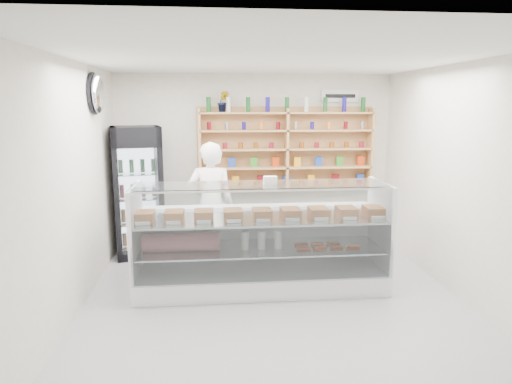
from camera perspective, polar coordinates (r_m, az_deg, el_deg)
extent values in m
plane|color=#9B9A9F|center=(5.55, 2.39, -13.74)|extent=(5.00, 5.00, 0.00)
plane|color=white|center=(5.07, 2.65, 16.41)|extent=(5.00, 5.00, 0.00)
plane|color=beige|center=(7.58, -0.12, 3.97)|extent=(4.50, 0.00, 4.50)
plane|color=beige|center=(2.75, 9.86, -8.59)|extent=(4.50, 0.00, 4.50)
plane|color=beige|center=(5.31, -22.32, 0.18)|extent=(0.00, 5.00, 5.00)
plane|color=beige|center=(5.88, 24.79, 0.96)|extent=(0.00, 5.00, 5.00)
cube|color=white|center=(5.93, 0.62, -10.71)|extent=(3.12, 0.88, 0.26)
cube|color=white|center=(6.17, 0.22, -5.35)|extent=(3.12, 0.05, 0.66)
cube|color=silver|center=(5.79, 0.63, -7.02)|extent=(3.00, 0.78, 0.02)
cube|color=silver|center=(5.68, 0.64, -3.32)|extent=(3.06, 0.81, 0.02)
cube|color=silver|center=(5.30, 1.14, -5.59)|extent=(3.06, 0.13, 1.09)
cube|color=silver|center=(5.54, 0.71, 0.93)|extent=(3.06, 0.62, 0.01)
imported|color=white|center=(6.55, -5.68, -1.60)|extent=(0.66, 0.44, 1.80)
cube|color=black|center=(7.23, -14.52, 0.04)|extent=(0.85, 0.83, 1.99)
cube|color=#2C0538|center=(6.82, -15.84, 6.53)|extent=(0.69, 0.18, 0.28)
cube|color=silver|center=(6.93, -15.49, -1.22)|extent=(0.59, 0.13, 1.57)
cube|color=tan|center=(7.37, -7.01, 5.18)|extent=(0.04, 0.28, 1.33)
cube|color=tan|center=(7.47, 3.83, 5.31)|extent=(0.04, 0.28, 1.33)
cube|color=tan|center=(7.82, 14.05, 5.26)|extent=(0.04, 0.28, 1.33)
cube|color=tan|center=(7.55, 3.77, 0.85)|extent=(2.80, 0.28, 0.03)
cube|color=tan|center=(7.50, 3.80, 3.10)|extent=(2.80, 0.28, 0.03)
cube|color=tan|center=(7.47, 3.83, 5.38)|extent=(2.80, 0.28, 0.03)
cube|color=tan|center=(7.45, 3.86, 7.68)|extent=(2.80, 0.28, 0.03)
cube|color=tan|center=(7.44, 3.89, 9.84)|extent=(2.80, 0.28, 0.03)
imported|color=#1E6626|center=(7.34, -4.13, 11.21)|extent=(0.19, 0.16, 0.33)
ellipsoid|color=silver|center=(6.37, -19.19, 11.54)|extent=(0.15, 0.50, 0.50)
cube|color=white|center=(7.76, 10.46, 11.72)|extent=(0.62, 0.03, 0.20)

